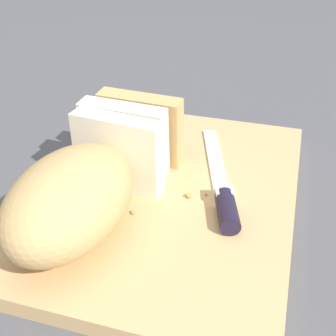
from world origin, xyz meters
name	(u,v)px	position (x,y,z in m)	size (l,w,h in m)	color
ground_plane	(168,201)	(0.00, 0.00, 0.00)	(3.00, 3.00, 0.00)	#4C4C51
cutting_board	(168,194)	(0.00, 0.00, 0.01)	(0.43, 0.31, 0.02)	tan
bread_loaf	(90,179)	(-0.08, 0.07, 0.07)	(0.28, 0.13, 0.10)	tan
bread_knife	(224,197)	(-0.01, -0.07, 0.03)	(0.24, 0.10, 0.02)	silver
crumb_near_knife	(122,176)	(0.00, 0.06, 0.02)	(0.01, 0.01, 0.01)	tan
crumb_near_loaf	(205,196)	(0.00, -0.05, 0.02)	(0.00, 0.00, 0.00)	tan
crumb_stray_left	(188,196)	(-0.01, -0.03, 0.02)	(0.01, 0.01, 0.01)	tan
crumb_stray_right	(133,212)	(-0.06, 0.02, 0.02)	(0.01, 0.01, 0.01)	tan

